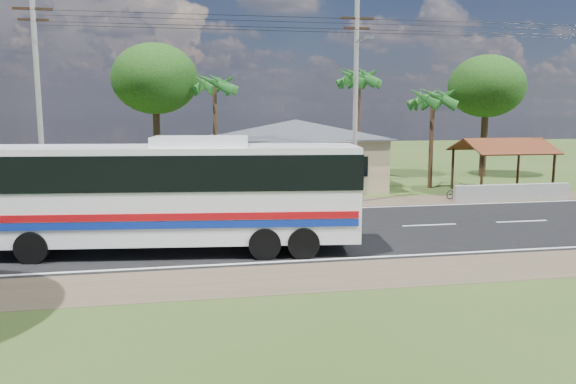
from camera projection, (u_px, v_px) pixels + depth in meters
The scene contains 13 objects.
ground at pixel (331, 229), 24.02m from camera, with size 120.00×120.00×0.00m, color #2C4719.
road at pixel (331, 229), 24.02m from camera, with size 120.00×16.00×0.03m.
house at pixel (295, 147), 36.45m from camera, with size 12.40×10.00×5.00m.
waiting_shed at pixel (502, 148), 34.20m from camera, with size 5.20×4.48×3.35m.
concrete_barrier at pixel (512, 192), 31.54m from camera, with size 7.00×0.30×0.90m, color #9E9E99.
utility_poles at pixel (350, 96), 29.94m from camera, with size 32.80×2.22×11.00m.
palm_near at pixel (433, 99), 35.56m from camera, with size 2.80×2.80×6.70m.
palm_mid at pixel (359, 79), 39.10m from camera, with size 2.80×2.80×8.20m.
palm_far at pixel (214, 85), 37.87m from camera, with size 2.80×2.80×7.70m.
tree_behind_house at pixel (155, 79), 39.04m from camera, with size 6.00×6.00×9.61m.
tree_behind_shed at pixel (487, 87), 41.44m from camera, with size 5.60×5.60×9.02m.
coach_bus at pixel (170, 187), 19.98m from camera, with size 13.63×4.35×4.16m.
motorcycle at pixel (457, 191), 32.04m from camera, with size 0.56×1.60×0.84m, color black.
Camera 1 is at (-6.06, -22.79, 5.18)m, focal length 35.00 mm.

